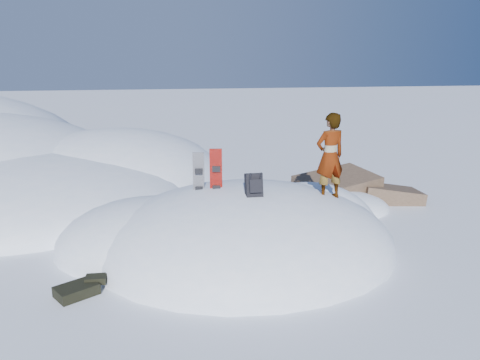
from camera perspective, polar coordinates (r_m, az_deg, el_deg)
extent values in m
plane|color=white|center=(11.08, 0.77, -8.32)|extent=(120.00, 120.00, 0.00)
ellipsoid|color=white|center=(11.08, 0.77, -8.32)|extent=(7.00, 6.00, 3.00)
ellipsoid|color=white|center=(11.45, -10.81, -7.82)|extent=(4.40, 4.00, 2.20)
ellipsoid|color=white|center=(12.25, 8.34, -6.20)|extent=(3.60, 3.20, 2.50)
ellipsoid|color=white|center=(16.11, -24.51, -2.30)|extent=(10.00, 9.00, 2.80)
ellipsoid|color=white|center=(18.09, -15.01, 0.28)|extent=(8.00, 8.00, 3.60)
ellipsoid|color=white|center=(15.06, -23.52, -3.32)|extent=(6.00, 5.00, 1.80)
cube|color=brown|center=(15.14, 11.64, -1.89)|extent=(2.82, 2.41, 1.62)
cube|color=brown|center=(15.52, 17.64, -2.64)|extent=(2.16, 1.80, 1.33)
cube|color=brown|center=(16.46, 12.00, -0.94)|extent=(2.08, 2.01, 1.10)
ellipsoid|color=white|center=(14.14, 11.63, -3.49)|extent=(3.20, 2.40, 1.00)
cube|color=red|center=(10.61, -2.94, -0.14)|extent=(0.29, 0.10, 1.50)
cube|color=black|center=(10.48, -2.91, 1.37)|extent=(0.19, 0.13, 0.12)
cube|color=black|center=(10.59, -2.88, -1.01)|extent=(0.19, 0.13, 0.12)
cube|color=black|center=(10.75, -5.05, -0.32)|extent=(0.27, 0.14, 1.40)
cube|color=black|center=(10.62, -5.06, 1.07)|extent=(0.19, 0.13, 0.12)
cube|color=black|center=(10.73, -5.01, -1.11)|extent=(0.19, 0.13, 0.12)
cube|color=black|center=(10.05, 1.68, -0.62)|extent=(0.37, 0.36, 0.55)
cube|color=black|center=(9.90, 1.88, -0.73)|extent=(0.25, 0.17, 0.30)
cylinder|color=black|center=(9.87, 1.22, -0.09)|extent=(0.04, 0.20, 0.38)
cylinder|color=black|center=(9.91, 2.49, -0.03)|extent=(0.04, 0.20, 0.38)
cube|color=black|center=(9.49, -19.31, -12.59)|extent=(0.88, 0.81, 0.20)
cube|color=black|center=(9.60, -17.14, -11.48)|extent=(0.41, 0.30, 0.13)
imported|color=slate|center=(10.82, 10.90, 2.87)|extent=(0.81, 0.62, 1.98)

